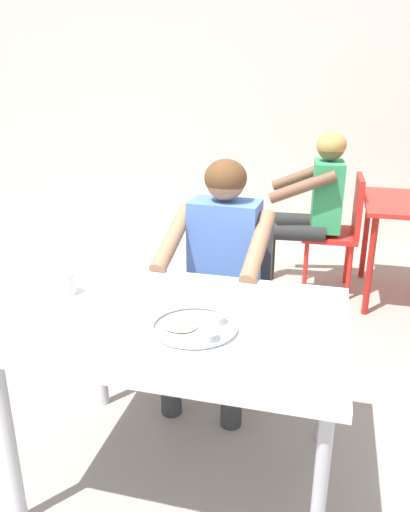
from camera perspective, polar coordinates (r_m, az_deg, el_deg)
ground_plane at (r=2.27m, az=-2.92°, el=-24.24°), size 12.00×12.00×0.05m
back_wall at (r=4.94m, az=9.24°, el=21.71°), size 12.00×0.12×3.40m
table_foreground at (r=1.86m, az=-2.56°, el=-9.00°), size 1.18×0.83×0.73m
thali_tray at (r=1.73m, az=-1.16°, el=-8.08°), size 0.30×0.30×0.03m
drinking_cup at (r=2.06m, az=-15.56°, el=-2.92°), size 0.07×0.07×0.10m
chair_foreground at (r=2.72m, az=2.86°, el=-3.24°), size 0.45×0.45×0.83m
diner_foreground at (r=2.43m, az=1.68°, el=-0.45°), size 0.51×0.57×1.18m
chair_red_left at (r=3.77m, az=15.34°, el=3.35°), size 0.41×0.42×0.88m
patron_background at (r=3.69m, az=12.29°, el=6.46°), size 0.57×0.52×1.18m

